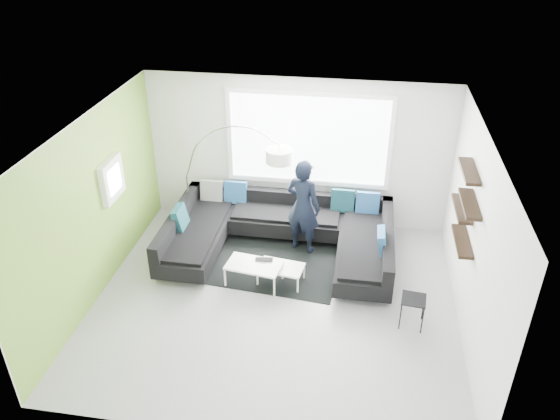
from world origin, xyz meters
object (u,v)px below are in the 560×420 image
object	(u,v)px
sectional_sofa	(280,238)
laptop	(264,261)
person	(303,207)
coffee_table	(267,273)
side_table	(412,311)
arc_lamp	(186,176)

from	to	relation	value
sectional_sofa	laptop	world-z (taller)	sectional_sofa
person	laptop	xyz separation A→B (m)	(-0.50, -1.00, -0.49)
coffee_table	side_table	world-z (taller)	side_table
sectional_sofa	arc_lamp	distance (m)	2.06
side_table	person	world-z (taller)	person
coffee_table	arc_lamp	xyz separation A→B (m)	(-1.74, 1.48, 0.89)
coffee_table	laptop	bearing A→B (deg)	147.54
arc_lamp	side_table	bearing A→B (deg)	-18.23
arc_lamp	sectional_sofa	bearing A→B (deg)	-10.60
coffee_table	person	bearing A→B (deg)	75.95
person	laptop	world-z (taller)	person
sectional_sofa	side_table	bearing A→B (deg)	-33.43
sectional_sofa	arc_lamp	size ratio (longest dim) A/B	1.79
sectional_sofa	coffee_table	xyz separation A→B (m)	(-0.07, -0.80, -0.18)
laptop	person	bearing A→B (deg)	58.07
coffee_table	person	distance (m)	1.33
sectional_sofa	person	bearing A→B (deg)	35.37
coffee_table	arc_lamp	size ratio (longest dim) A/B	0.52
arc_lamp	person	size ratio (longest dim) A/B	1.24
coffee_table	person	world-z (taller)	person
side_table	arc_lamp	bearing A→B (deg)	151.96
arc_lamp	person	distance (m)	2.23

